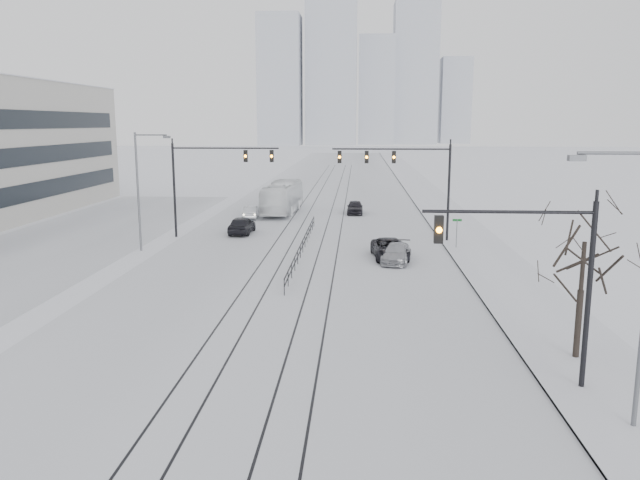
# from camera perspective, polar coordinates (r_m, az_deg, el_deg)

# --- Properties ---
(ground) EXTENTS (500.00, 500.00, 0.00)m
(ground) POSITION_cam_1_polar(r_m,az_deg,el_deg) (19.20, -9.96, -19.79)
(ground) COLOR silver
(ground) RESTS_ON ground
(road) EXTENTS (22.00, 260.00, 0.02)m
(road) POSITION_cam_1_polar(r_m,az_deg,el_deg) (76.79, 0.38, 3.43)
(road) COLOR silver
(road) RESTS_ON ground
(sidewalk_east) EXTENTS (5.00, 260.00, 0.16)m
(sidewalk_east) POSITION_cam_1_polar(r_m,az_deg,el_deg) (77.24, 10.45, 3.34)
(sidewalk_east) COLOR silver
(sidewalk_east) RESTS_ON ground
(curb) EXTENTS (0.10, 260.00, 0.12)m
(curb) POSITION_cam_1_polar(r_m,az_deg,el_deg) (76.98, 8.64, 3.36)
(curb) COLOR gray
(curb) RESTS_ON ground
(parking_strip) EXTENTS (14.00, 60.00, 0.03)m
(parking_strip) POSITION_cam_1_polar(r_m,az_deg,el_deg) (57.29, -21.47, 0.20)
(parking_strip) COLOR silver
(parking_strip) RESTS_ON ground
(tram_rails) EXTENTS (5.30, 180.00, 0.01)m
(tram_rails) POSITION_cam_1_polar(r_m,az_deg,el_deg) (57.04, -0.70, 0.91)
(tram_rails) COLOR black
(tram_rails) RESTS_ON ground
(skyline) EXTENTS (96.00, 48.00, 72.00)m
(skyline) POSITION_cam_1_polar(r_m,az_deg,el_deg) (290.45, 3.77, 14.78)
(skyline) COLOR #A5AAB5
(skyline) RESTS_ON ground
(traffic_mast_near) EXTENTS (6.10, 0.37, 7.00)m
(traffic_mast_near) POSITION_cam_1_polar(r_m,az_deg,el_deg) (23.61, 19.84, -2.50)
(traffic_mast_near) COLOR black
(traffic_mast_near) RESTS_ON ground
(traffic_mast_ne) EXTENTS (9.60, 0.37, 8.00)m
(traffic_mast_ne) POSITION_cam_1_polar(r_m,az_deg,el_deg) (51.37, 8.03, 6.18)
(traffic_mast_ne) COLOR black
(traffic_mast_ne) RESTS_ON ground
(traffic_mast_nw) EXTENTS (9.10, 0.37, 8.00)m
(traffic_mast_nw) POSITION_cam_1_polar(r_m,az_deg,el_deg) (53.73, -10.19, 6.11)
(traffic_mast_nw) COLOR black
(traffic_mast_nw) RESTS_ON ground
(street_light_east) EXTENTS (2.73, 0.25, 9.00)m
(street_light_east) POSITION_cam_1_polar(r_m,az_deg,el_deg) (21.38, 27.11, -2.60)
(street_light_east) COLOR #595B60
(street_light_east) RESTS_ON ground
(street_light_west) EXTENTS (2.73, 0.25, 9.00)m
(street_light_west) POSITION_cam_1_polar(r_m,az_deg,el_deg) (49.07, -16.01, 5.02)
(street_light_west) COLOR #595B60
(street_light_west) RESTS_ON ground
(bare_tree) EXTENTS (4.40, 4.40, 6.10)m
(bare_tree) POSITION_cam_1_polar(r_m,az_deg,el_deg) (27.16, 22.97, -1.21)
(bare_tree) COLOR black
(bare_tree) RESTS_ON ground
(median_fence) EXTENTS (0.06, 24.00, 1.00)m
(median_fence) POSITION_cam_1_polar(r_m,az_deg,el_deg) (47.14, -1.59, -0.54)
(median_fence) COLOR black
(median_fence) RESTS_ON ground
(street_sign) EXTENTS (0.70, 0.06, 2.40)m
(street_sign) POSITION_cam_1_polar(r_m,az_deg,el_deg) (49.34, 12.40, 0.99)
(street_sign) COLOR #595B60
(street_sign) RESTS_ON ground
(sedan_sb_inner) EXTENTS (1.98, 4.64, 1.56)m
(sedan_sb_inner) POSITION_cam_1_polar(r_m,az_deg,el_deg) (55.53, -7.17, 1.36)
(sedan_sb_inner) COLOR black
(sedan_sb_inner) RESTS_ON ground
(sedan_sb_outer) EXTENTS (1.68, 4.01, 1.29)m
(sedan_sb_outer) POSITION_cam_1_polar(r_m,az_deg,el_deg) (64.44, -6.32, 2.54)
(sedan_sb_outer) COLOR #B6B9BE
(sedan_sb_outer) RESTS_ON ground
(sedan_nb_front) EXTENTS (2.82, 5.28, 1.41)m
(sedan_nb_front) POSITION_cam_1_polar(r_m,az_deg,el_deg) (45.30, 6.40, -0.83)
(sedan_nb_front) COLOR black
(sedan_nb_front) RESTS_ON ground
(sedan_nb_right) EXTENTS (2.56, 4.72, 1.30)m
(sedan_nb_right) POSITION_cam_1_polar(r_m,az_deg,el_deg) (44.20, 7.00, -1.21)
(sedan_nb_right) COLOR #999AA0
(sedan_nb_right) RESTS_ON ground
(sedan_nb_far) EXTENTS (1.70, 4.20, 1.43)m
(sedan_nb_far) POSITION_cam_1_polar(r_m,az_deg,el_deg) (67.39, 3.21, 3.00)
(sedan_nb_far) COLOR black
(sedan_nb_far) RESTS_ON ground
(box_truck) EXTENTS (3.39, 12.13, 3.34)m
(box_truck) POSITION_cam_1_polar(r_m,az_deg,el_deg) (68.15, -3.44, 3.89)
(box_truck) COLOR white
(box_truck) RESTS_ON ground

